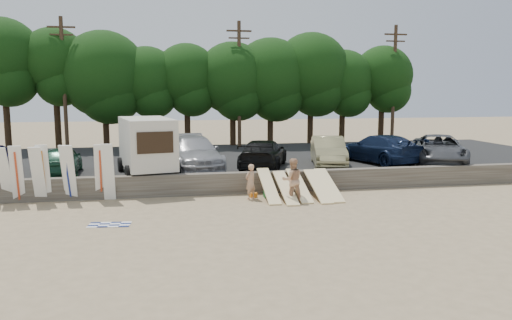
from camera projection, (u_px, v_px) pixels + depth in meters
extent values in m
plane|color=tan|center=(252.00, 208.00, 20.75)|extent=(120.00, 120.00, 0.00)
cube|color=#6B6356|center=(241.00, 183.00, 23.60)|extent=(44.00, 0.50, 1.00)
cube|color=#282828|center=(222.00, 163.00, 30.91)|extent=(44.00, 14.50, 0.70)
cylinder|color=#382616|center=(7.00, 119.00, 34.55)|extent=(0.44, 0.44, 4.35)
sphere|color=#1A4213|center=(3.00, 56.00, 33.95)|extent=(5.25, 5.25, 5.25)
cylinder|color=#382616|center=(57.00, 119.00, 35.45)|extent=(0.44, 0.44, 4.16)
sphere|color=#1A4213|center=(54.00, 61.00, 34.87)|extent=(4.66, 4.66, 4.66)
cylinder|color=#382616|center=(106.00, 123.00, 36.11)|extent=(0.44, 0.44, 3.54)
sphere|color=#1A4213|center=(104.00, 74.00, 35.62)|extent=(6.24, 6.24, 6.24)
cylinder|color=#382616|center=(148.00, 124.00, 36.68)|extent=(0.44, 0.44, 3.34)
sphere|color=#1A4213|center=(147.00, 79.00, 36.22)|extent=(4.68, 4.68, 4.68)
cylinder|color=#382616|center=(187.00, 122.00, 37.21)|extent=(0.44, 0.44, 3.49)
sphere|color=#1A4213|center=(187.00, 76.00, 36.73)|extent=(4.79, 4.79, 4.79)
cylinder|color=#382616|center=(233.00, 123.00, 37.65)|extent=(0.44, 0.44, 3.39)
sphere|color=#1A4213|center=(233.00, 78.00, 37.18)|extent=(5.39, 5.39, 5.39)
cylinder|color=#382616|center=(270.00, 121.00, 38.39)|extent=(0.44, 0.44, 3.46)
sphere|color=#1A4213|center=(270.00, 77.00, 37.92)|extent=(5.91, 5.91, 5.91)
cylinder|color=#382616|center=(310.00, 119.00, 38.97)|extent=(0.44, 0.44, 3.77)
sphere|color=#1A4213|center=(311.00, 71.00, 38.45)|extent=(5.92, 5.92, 5.92)
cylinder|color=#382616|center=(342.00, 122.00, 39.37)|extent=(0.44, 0.44, 3.32)
sphere|color=#1A4213|center=(343.00, 80.00, 38.91)|extent=(4.69, 4.69, 4.69)
cylinder|color=#382616|center=(381.00, 119.00, 39.91)|extent=(0.44, 0.44, 3.58)
sphere|color=#1A4213|center=(383.00, 75.00, 39.42)|extent=(4.65, 4.65, 4.65)
cylinder|color=#473321|center=(64.00, 85.00, 33.71)|extent=(0.26, 0.26, 9.00)
cube|color=#473321|center=(61.00, 27.00, 33.18)|extent=(1.80, 0.12, 0.12)
cube|color=#473321|center=(61.00, 35.00, 33.25)|extent=(1.50, 0.10, 0.10)
cylinder|color=#473321|center=(239.00, 85.00, 35.95)|extent=(0.26, 0.26, 9.00)
cube|color=#473321|center=(239.00, 31.00, 35.42)|extent=(1.80, 0.12, 0.12)
cube|color=#473321|center=(239.00, 38.00, 35.49)|extent=(1.50, 0.10, 0.10)
cylinder|color=#473321|center=(394.00, 85.00, 38.19)|extent=(0.26, 0.26, 9.00)
cube|color=#473321|center=(396.00, 34.00, 37.66)|extent=(1.80, 0.12, 0.12)
cube|color=#473321|center=(396.00, 41.00, 37.73)|extent=(1.50, 0.10, 0.10)
cube|color=beige|center=(147.00, 143.00, 24.53)|extent=(2.98, 4.70, 2.40)
cube|color=black|center=(155.00, 143.00, 22.47)|extent=(1.62, 0.36, 0.98)
cylinder|color=black|center=(128.00, 173.00, 22.97)|extent=(0.35, 0.75, 0.72)
cylinder|color=black|center=(177.00, 170.00, 23.82)|extent=(0.35, 0.75, 0.72)
cylinder|color=black|center=(120.00, 164.00, 25.58)|extent=(0.35, 0.75, 0.72)
cylinder|color=black|center=(165.00, 162.00, 26.43)|extent=(0.35, 0.75, 0.72)
imported|color=#163D2A|center=(62.00, 160.00, 24.51)|extent=(1.97, 4.33, 1.44)
imported|color=#9F9FA4|center=(194.00, 153.00, 26.30)|extent=(3.12, 6.18, 1.72)
imported|color=black|center=(263.00, 154.00, 26.67)|extent=(3.81, 5.63, 1.51)
imported|color=#978E60|center=(328.00, 151.00, 27.59)|extent=(2.75, 5.08, 1.59)
imported|color=#0E1934|center=(379.00, 149.00, 28.55)|extent=(3.84, 6.02, 1.62)
imported|color=#484A4D|center=(439.00, 149.00, 28.28)|extent=(4.87, 6.40, 1.62)
cube|color=white|center=(5.00, 176.00, 21.16)|extent=(0.60, 0.89, 2.50)
cube|color=white|center=(17.00, 175.00, 21.24)|extent=(0.57, 0.70, 2.55)
cube|color=white|center=(38.00, 175.00, 21.31)|extent=(0.51, 0.84, 2.50)
cube|color=white|center=(44.00, 174.00, 21.48)|extent=(0.51, 0.58, 2.56)
cube|color=white|center=(69.00, 174.00, 21.60)|extent=(0.55, 0.75, 2.53)
cube|color=white|center=(68.00, 173.00, 21.62)|extent=(0.60, 0.75, 2.54)
cube|color=white|center=(101.00, 172.00, 21.91)|extent=(0.58, 0.76, 2.53)
cube|color=white|center=(108.00, 172.00, 21.88)|extent=(0.53, 0.60, 2.56)
cube|color=#FFE3A0|center=(269.00, 186.00, 22.40)|extent=(0.56, 2.81, 1.18)
cube|color=#FFE3A0|center=(285.00, 188.00, 22.27)|extent=(0.56, 2.85, 1.06)
cube|color=#FFE3A0|center=(299.00, 185.00, 22.66)|extent=(0.56, 2.84, 1.11)
cube|color=#FFE3A0|center=(318.00, 186.00, 22.61)|extent=(0.56, 2.85, 1.08)
cube|color=#FFE3A0|center=(329.00, 185.00, 22.82)|extent=(0.56, 2.84, 1.09)
imported|color=tan|center=(250.00, 182.00, 22.27)|extent=(0.69, 0.65, 1.58)
imported|color=tan|center=(292.00, 180.00, 21.74)|extent=(0.94, 0.74, 1.92)
cube|color=#227E36|center=(268.00, 194.00, 22.73)|extent=(0.44, 0.38, 0.32)
cube|color=orange|center=(253.00, 195.00, 22.70)|extent=(0.33, 0.29, 0.22)
plane|color=white|center=(109.00, 225.00, 18.13)|extent=(1.66, 1.66, 0.00)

